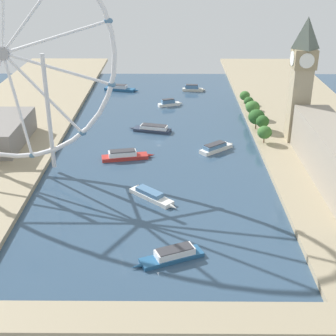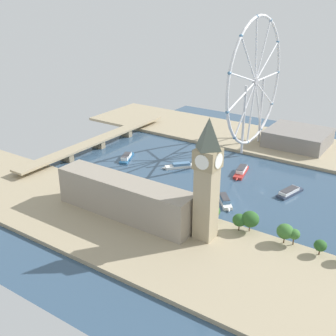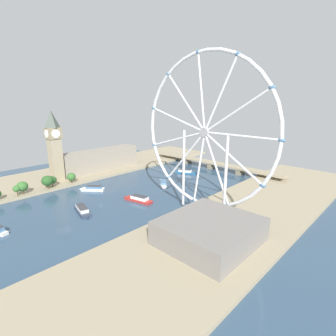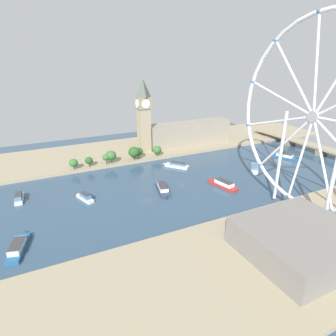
% 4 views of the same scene
% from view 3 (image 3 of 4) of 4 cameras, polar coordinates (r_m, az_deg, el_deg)
% --- Properties ---
extents(ground_plane, '(394.09, 394.09, 0.00)m').
position_cam_3_polar(ground_plane, '(259.49, -14.32, -7.52)').
color(ground_plane, '#334C66').
extents(riverbank_left, '(90.00, 520.00, 3.00)m').
position_cam_3_polar(riverbank_left, '(354.73, -24.10, -2.06)').
color(riverbank_left, tan).
rests_on(riverbank_left, ground_plane).
extents(riverbank_right, '(90.00, 520.00, 3.00)m').
position_cam_3_polar(riverbank_right, '(182.67, 5.74, -16.61)').
color(riverbank_right, tan).
rests_on(riverbank_right, ground_plane).
extents(clock_tower, '(15.30, 15.30, 81.09)m').
position_cam_3_polar(clock_tower, '(329.20, -23.27, 4.62)').
color(clock_tower, tan).
rests_on(clock_tower, riverbank_left).
extents(parliament_block, '(22.00, 108.48, 27.21)m').
position_cam_3_polar(parliament_block, '(368.24, -14.36, 1.80)').
color(parliament_block, gray).
rests_on(parliament_block, riverbank_left).
extents(tree_row_embankment, '(13.91, 98.01, 14.41)m').
position_cam_3_polar(tree_row_embankment, '(304.93, -26.64, -3.11)').
color(tree_row_embankment, '#513823').
rests_on(tree_row_embankment, riverbank_left).
extents(ferris_wheel, '(124.89, 3.20, 129.29)m').
position_cam_3_polar(ferris_wheel, '(213.88, 7.89, 7.49)').
color(ferris_wheel, silver).
rests_on(ferris_wheel, riverbank_right).
extents(riverside_hall, '(55.22, 60.12, 16.04)m').
position_cam_3_polar(riverside_hall, '(182.90, 8.95, -13.25)').
color(riverside_hall, gray).
rests_on(riverside_hall, riverbank_right).
extents(river_bridge, '(206.09, 15.46, 9.26)m').
position_cam_3_polar(river_bridge, '(380.20, 9.40, 1.02)').
color(river_bridge, tan).
rests_on(river_bridge, ground_plane).
extents(tour_boat_1, '(31.71, 18.11, 5.25)m').
position_cam_3_polar(tour_boat_1, '(351.62, 3.88, -0.80)').
color(tour_boat_1, '#235684').
rests_on(tour_boat_1, ground_plane).
extents(tour_boat_2, '(31.96, 14.51, 5.06)m').
position_cam_3_polar(tour_boat_2, '(245.26, -17.93, -8.58)').
color(tour_boat_2, '#2D384C').
rests_on(tour_boat_2, ground_plane).
extents(tour_boat_3, '(26.82, 25.39, 4.67)m').
position_cam_3_polar(tour_boat_3, '(305.87, -1.08, -3.22)').
color(tour_boat_3, white).
rests_on(tour_boat_3, ground_plane).
extents(tour_boat_4, '(24.77, 21.83, 5.41)m').
position_cam_3_polar(tour_boat_4, '(297.28, -15.87, -4.27)').
color(tour_boat_4, white).
rests_on(tour_boat_4, ground_plane).
extents(tour_boat_5, '(34.35, 13.44, 5.94)m').
position_cam_3_polar(tour_boat_5, '(258.59, -6.37, -6.63)').
color(tour_boat_5, '#B22D28').
rests_on(tour_boat_5, ground_plane).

